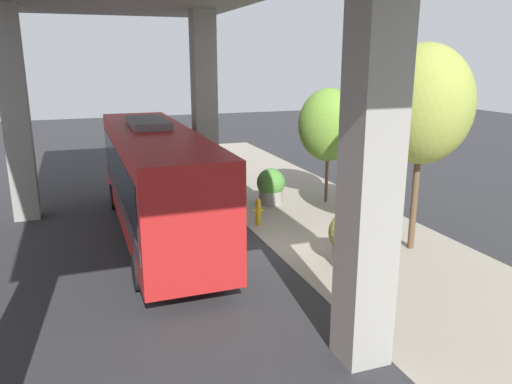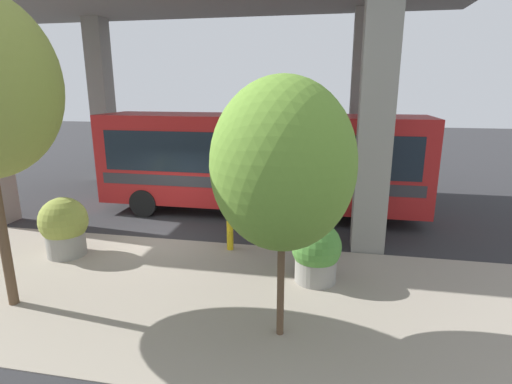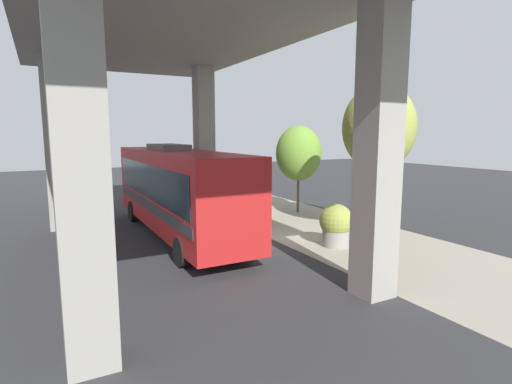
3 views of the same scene
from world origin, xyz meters
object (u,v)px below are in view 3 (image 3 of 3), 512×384
object	(u,v)px
fire_hydrant	(254,216)
planter_middle	(336,225)
street_tree_near	(379,128)
planter_front	(257,201)
bus	(177,187)
street_tree_far	(299,153)

from	to	relation	value
fire_hydrant	planter_middle	size ratio (longest dim) A/B	0.61
planter_middle	street_tree_near	distance (m)	4.51
fire_hydrant	planter_front	distance (m)	2.90
bus	street_tree_far	bearing A→B (deg)	-166.66
bus	fire_hydrant	bearing A→B (deg)	176.74
fire_hydrant	planter_middle	xyz separation A→B (m)	(-1.23, 4.34, 0.33)
fire_hydrant	street_tree_near	size ratio (longest dim) A/B	0.16
planter_front	street_tree_far	xyz separation A→B (m)	(-2.29, 0.55, 2.50)
fire_hydrant	planter_front	xyz separation A→B (m)	(-1.47, -2.49, 0.23)
fire_hydrant	planter_front	world-z (taller)	planter_front
planter_front	street_tree_near	bearing A→B (deg)	110.03
planter_front	street_tree_far	world-z (taller)	street_tree_far
street_tree_near	bus	bearing A→B (deg)	-28.70
fire_hydrant	planter_middle	distance (m)	4.52
bus	fire_hydrant	distance (m)	3.90
planter_front	planter_middle	xyz separation A→B (m)	(0.24, 6.83, 0.10)
fire_hydrant	street_tree_far	size ratio (longest dim) A/B	0.21
planter_middle	street_tree_near	world-z (taller)	street_tree_near
fire_hydrant	street_tree_far	world-z (taller)	street_tree_far
street_tree_far	street_tree_near	bearing A→B (deg)	90.06
bus	planter_front	size ratio (longest dim) A/B	7.74
planter_front	street_tree_far	size ratio (longest dim) A/B	0.31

